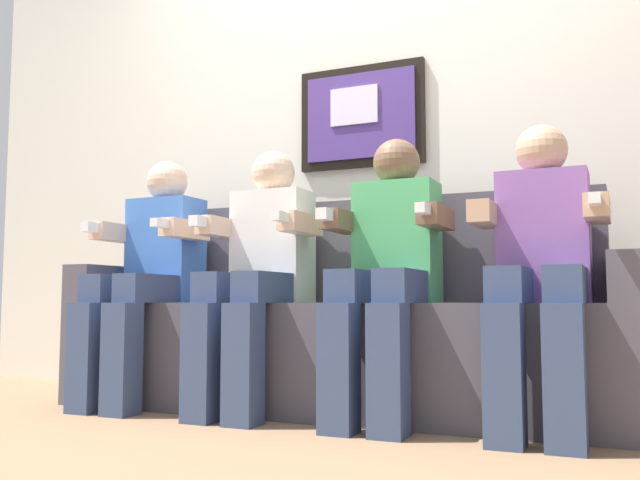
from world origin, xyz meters
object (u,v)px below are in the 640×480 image
(person_leftmost, at_px, (149,268))
(person_right_center, at_px, (388,262))
(couch, at_px, (337,336))
(person_left_center, at_px, (259,265))
(person_rightmost, at_px, (541,258))

(person_leftmost, height_order, person_right_center, same)
(couch, bearing_deg, person_left_center, -149.04)
(couch, height_order, person_left_center, person_left_center)
(person_left_center, bearing_deg, person_right_center, 0.00)
(person_left_center, relative_size, person_rightmost, 1.00)
(person_left_center, height_order, person_rightmost, same)
(person_right_center, bearing_deg, person_left_center, 180.00)
(couch, relative_size, person_left_center, 2.16)
(person_rightmost, bearing_deg, person_leftmost, -179.98)
(person_leftmost, bearing_deg, person_left_center, 0.00)
(person_leftmost, xyz_separation_m, person_right_center, (1.13, 0.00, 0.00))
(person_leftmost, bearing_deg, person_right_center, 0.00)
(couch, distance_m, person_right_center, 0.44)
(person_right_center, xyz_separation_m, person_rightmost, (0.56, 0.00, -0.00))
(person_left_center, xyz_separation_m, person_right_center, (0.56, 0.00, 0.00))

